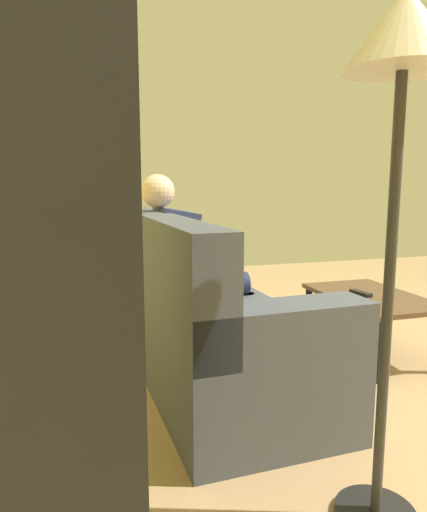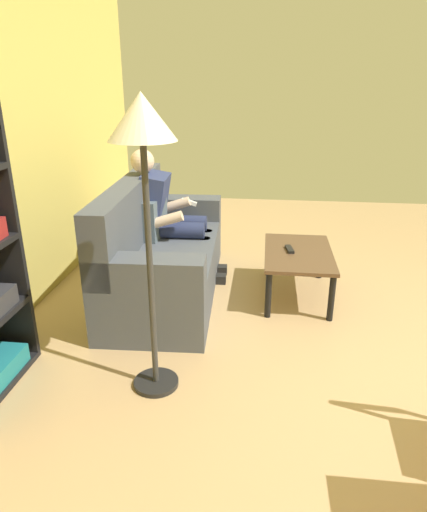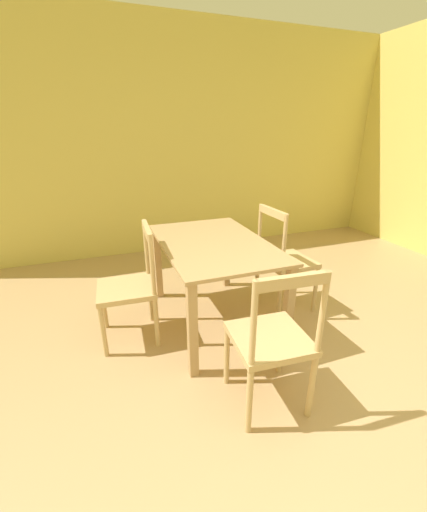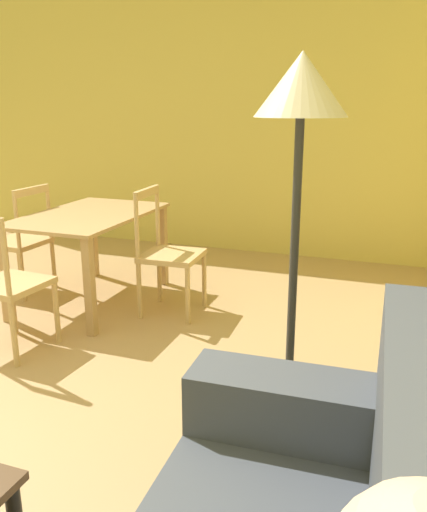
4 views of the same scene
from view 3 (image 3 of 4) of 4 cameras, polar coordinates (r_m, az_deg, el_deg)
ground_plane at (r=1.95m, az=26.50°, el=-34.41°), size 9.15×9.15×0.00m
wall_side at (r=4.32m, az=-7.17°, el=19.46°), size 0.12×6.10×2.78m
dining_table at (r=2.57m, az=0.00°, el=0.21°), size 1.26×0.81×0.72m
dining_chair_near_wall at (r=2.91m, az=12.60°, el=-0.86°), size 0.44×0.44×0.95m
dining_chair_facing_couch at (r=1.88m, az=10.38°, el=-14.58°), size 0.45×0.45×0.93m
dining_chair_by_doorway at (r=2.51m, az=-14.70°, el=-5.37°), size 0.44×0.44×0.90m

